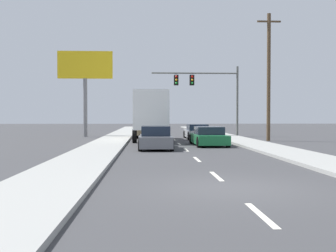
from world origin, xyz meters
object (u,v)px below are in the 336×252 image
car_silver (197,132)px  roadside_billboard (85,74)px  box_truck (151,113)px  car_green (209,137)px  car_gray (155,138)px  traffic_signal_mast (202,85)px  utility_pole_mid (269,76)px

car_silver → roadside_billboard: bearing=157.2°
box_truck → car_green: 6.33m
box_truck → car_gray: 7.52m
car_gray → car_silver: bearing=70.4°
box_truck → car_green: size_ratio=1.83×
box_truck → car_silver: box_truck is taller
traffic_signal_mast → utility_pole_mid: (4.16, -7.21, 0.19)m
car_green → car_silver: bearing=88.7°
roadside_billboard → box_truck: bearing=-49.3°
car_gray → car_green: size_ratio=0.99×
car_gray → car_silver: car_gray is taller
box_truck → utility_pole_mid: 9.41m
car_gray → traffic_signal_mast: traffic_signal_mast is taller
car_gray → car_green: (3.45, 2.44, -0.06)m
roadside_billboard → car_gray: bearing=-66.6°
traffic_signal_mast → utility_pole_mid: 8.32m
car_silver → traffic_signal_mast: 6.01m
car_green → roadside_billboard: bearing=129.1°
car_silver → traffic_signal_mast: traffic_signal_mast is taller
utility_pole_mid → car_green: bearing=-138.4°
box_truck → car_green: bearing=-53.2°
box_truck → car_silver: 4.99m
car_silver → utility_pole_mid: (5.11, -3.02, 4.40)m
traffic_signal_mast → utility_pole_mid: utility_pole_mid is taller
car_gray → car_green: 4.23m
box_truck → traffic_signal_mast: traffic_signal_mast is taller
car_silver → roadside_billboard: size_ratio=0.59×
traffic_signal_mast → utility_pole_mid: size_ratio=0.84×
car_silver → roadside_billboard: (-9.79, 4.12, 5.17)m
utility_pole_mid → car_gray: bearing=-140.8°
car_green → utility_pole_mid: size_ratio=0.49×
box_truck → utility_pole_mid: bearing=-1.5°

